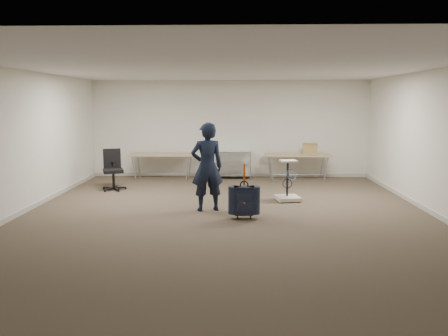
{
  "coord_description": "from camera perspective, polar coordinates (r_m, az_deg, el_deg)",
  "views": [
    {
      "loc": [
        0.19,
        -8.22,
        2.17
      ],
      "look_at": [
        -0.05,
        0.3,
        0.88
      ],
      "focal_mm": 35.0,
      "sensor_mm": 36.0,
      "label": 1
    }
  ],
  "objects": [
    {
      "name": "cardboard_box",
      "position": [
        12.47,
        11.16,
        2.48
      ],
      "size": [
        0.44,
        0.35,
        0.3
      ],
      "primitive_type": "cube",
      "rotation": [
        0.0,
        0.0,
        -0.13
      ],
      "color": "olive",
      "rests_on": "folding_table_right"
    },
    {
      "name": "wire_shelf",
      "position": [
        12.54,
        0.75,
        0.65
      ],
      "size": [
        1.22,
        0.47,
        0.8
      ],
      "color": "silver",
      "rests_on": "ground"
    },
    {
      "name": "folding_table_left",
      "position": [
        12.44,
        -8.05,
        1.61
      ],
      "size": [
        1.8,
        0.75,
        0.73
      ],
      "color": "#907958",
      "rests_on": "ground"
    },
    {
      "name": "person",
      "position": [
        8.72,
        -2.23,
        0.13
      ],
      "size": [
        0.74,
        0.59,
        1.78
      ],
      "primitive_type": "imported",
      "rotation": [
        0.0,
        0.0,
        3.42
      ],
      "color": "black",
      "rests_on": "ground"
    },
    {
      "name": "folding_table_right",
      "position": [
        12.38,
        9.57,
        1.54
      ],
      "size": [
        1.8,
        0.75,
        0.73
      ],
      "color": "#907958",
      "rests_on": "ground"
    },
    {
      "name": "room_shell",
      "position": [
        9.84,
        0.49,
        -3.86
      ],
      "size": [
        8.0,
        9.0,
        9.0
      ],
      "color": "silver",
      "rests_on": "ground"
    },
    {
      "name": "ground",
      "position": [
        8.51,
        0.3,
        -6.2
      ],
      "size": [
        9.0,
        9.0,
        0.0
      ],
      "primitive_type": "plane",
      "color": "#403326",
      "rests_on": "ground"
    },
    {
      "name": "equipment_cart",
      "position": [
        9.8,
        8.34,
        -2.88
      ],
      "size": [
        0.58,
        0.58,
        0.91
      ],
      "color": "beige",
      "rests_on": "ground"
    },
    {
      "name": "suitcase",
      "position": [
        8.18,
        2.64,
        -4.25
      ],
      "size": [
        0.38,
        0.23,
        1.04
      ],
      "color": "black",
      "rests_on": "ground"
    },
    {
      "name": "office_chair",
      "position": [
        11.26,
        -14.26,
        -1.21
      ],
      "size": [
        0.61,
        0.62,
        1.01
      ],
      "color": "black",
      "rests_on": "ground"
    }
  ]
}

